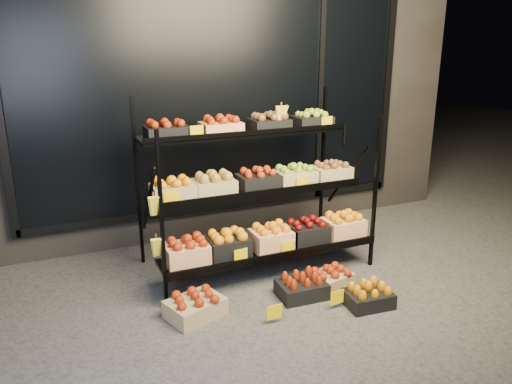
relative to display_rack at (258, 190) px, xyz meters
name	(u,v)px	position (x,y,z in m)	size (l,w,h in m)	color
ground	(286,293)	(0.01, -0.60, -0.79)	(24.00, 24.00, 0.00)	#514F4C
building	(193,73)	(0.01, 1.99, 0.96)	(6.00, 2.08, 3.50)	#2D2826
display_rack	(258,190)	(0.00, 0.00, 0.00)	(2.18, 1.02, 1.66)	black
tag_floor_a	(275,316)	(-0.30, -1.00, -0.73)	(0.13, 0.01, 0.12)	#E6B700
tag_floor_b	(337,302)	(0.28, -1.00, -0.73)	(0.13, 0.01, 0.12)	#E6B700
floor_crate_left	(195,305)	(-0.84, -0.65, -0.69)	(0.51, 0.44, 0.21)	tan
floor_crate_midleft	(302,287)	(0.10, -0.71, -0.69)	(0.42, 0.32, 0.20)	black
floor_crate_midright	(330,277)	(0.43, -0.65, -0.70)	(0.42, 0.35, 0.19)	tan
floor_crate_right	(368,296)	(0.54, -1.07, -0.70)	(0.40, 0.31, 0.19)	black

